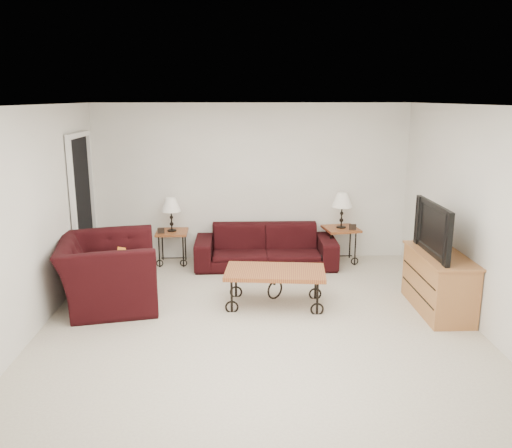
{
  "coord_description": "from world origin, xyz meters",
  "views": [
    {
      "loc": [
        -0.23,
        -5.8,
        2.58
      ],
      "look_at": [
        0.0,
        0.7,
        1.0
      ],
      "focal_mm": 36.66,
      "sensor_mm": 36.0,
      "label": 1
    }
  ],
  "objects_px": {
    "lamp_right": "(342,210)",
    "armchair": "(109,272)",
    "side_table_left": "(173,247)",
    "tv_stand": "(438,282)",
    "side_table_right": "(340,245)",
    "backpack": "(322,255)",
    "television": "(441,229)",
    "lamp_left": "(171,215)",
    "coffee_table": "(275,288)",
    "sofa": "(266,246)"
  },
  "relations": [
    {
      "from": "sofa",
      "to": "coffee_table",
      "type": "distance_m",
      "value": 1.6
    },
    {
      "from": "side_table_left",
      "to": "sofa",
      "type": "bearing_deg",
      "value": -6.99
    },
    {
      "from": "sofa",
      "to": "side_table_right",
      "type": "relative_size",
      "value": 3.86
    },
    {
      "from": "television",
      "to": "lamp_left",
      "type": "bearing_deg",
      "value": -119.97
    },
    {
      "from": "lamp_right",
      "to": "armchair",
      "type": "distance_m",
      "value": 3.7
    },
    {
      "from": "lamp_left",
      "to": "coffee_table",
      "type": "xyz_separation_m",
      "value": [
        1.5,
        -1.77,
        -0.56
      ]
    },
    {
      "from": "lamp_right",
      "to": "armchair",
      "type": "xyz_separation_m",
      "value": [
        -3.28,
        -1.66,
        -0.41
      ]
    },
    {
      "from": "side_table_left",
      "to": "armchair",
      "type": "xyz_separation_m",
      "value": [
        -0.6,
        -1.66,
        0.17
      ]
    },
    {
      "from": "lamp_right",
      "to": "coffee_table",
      "type": "xyz_separation_m",
      "value": [
        -1.18,
        -1.77,
        -0.61
      ]
    },
    {
      "from": "lamp_left",
      "to": "side_table_right",
      "type": "bearing_deg",
      "value": 0.0
    },
    {
      "from": "side_table_left",
      "to": "coffee_table",
      "type": "relative_size",
      "value": 0.43
    },
    {
      "from": "armchair",
      "to": "side_table_right",
      "type": "bearing_deg",
      "value": -74.46
    },
    {
      "from": "lamp_right",
      "to": "tv_stand",
      "type": "distance_m",
      "value": 2.22
    },
    {
      "from": "sofa",
      "to": "lamp_left",
      "type": "relative_size",
      "value": 4.09
    },
    {
      "from": "side_table_right",
      "to": "lamp_right",
      "type": "distance_m",
      "value": 0.56
    },
    {
      "from": "tv_stand",
      "to": "sofa",
      "type": "bearing_deg",
      "value": 138.07
    },
    {
      "from": "side_table_left",
      "to": "coffee_table",
      "type": "distance_m",
      "value": 2.33
    },
    {
      "from": "side_table_left",
      "to": "lamp_right",
      "type": "distance_m",
      "value": 2.74
    },
    {
      "from": "side_table_right",
      "to": "lamp_left",
      "type": "xyz_separation_m",
      "value": [
        -2.68,
        0.0,
        0.52
      ]
    },
    {
      "from": "side_table_right",
      "to": "tv_stand",
      "type": "relative_size",
      "value": 0.46
    },
    {
      "from": "sofa",
      "to": "coffee_table",
      "type": "xyz_separation_m",
      "value": [
        0.04,
        -1.59,
        -0.08
      ]
    },
    {
      "from": "lamp_left",
      "to": "television",
      "type": "distance_m",
      "value": 4.03
    },
    {
      "from": "armchair",
      "to": "television",
      "type": "relative_size",
      "value": 1.22
    },
    {
      "from": "television",
      "to": "side_table_left",
      "type": "bearing_deg",
      "value": -119.97
    },
    {
      "from": "backpack",
      "to": "tv_stand",
      "type": "bearing_deg",
      "value": -34.68
    },
    {
      "from": "coffee_table",
      "to": "side_table_right",
      "type": "bearing_deg",
      "value": 56.45
    },
    {
      "from": "sofa",
      "to": "tv_stand",
      "type": "distance_m",
      "value": 2.74
    },
    {
      "from": "coffee_table",
      "to": "backpack",
      "type": "bearing_deg",
      "value": 59.86
    },
    {
      "from": "side_table_left",
      "to": "tv_stand",
      "type": "relative_size",
      "value": 0.44
    },
    {
      "from": "side_table_right",
      "to": "sofa",
      "type": "bearing_deg",
      "value": -171.56
    },
    {
      "from": "lamp_left",
      "to": "coffee_table",
      "type": "relative_size",
      "value": 0.43
    },
    {
      "from": "side_table_right",
      "to": "lamp_left",
      "type": "height_order",
      "value": "lamp_left"
    },
    {
      "from": "backpack",
      "to": "armchair",
      "type": "bearing_deg",
      "value": -136.44
    },
    {
      "from": "side_table_left",
      "to": "tv_stand",
      "type": "bearing_deg",
      "value": -29.83
    },
    {
      "from": "lamp_right",
      "to": "side_table_right",
      "type": "bearing_deg",
      "value": 0.0
    },
    {
      "from": "armchair",
      "to": "side_table_left",
      "type": "bearing_deg",
      "value": -31.24
    },
    {
      "from": "coffee_table",
      "to": "armchair",
      "type": "xyz_separation_m",
      "value": [
        -2.11,
        0.11,
        0.2
      ]
    },
    {
      "from": "television",
      "to": "backpack",
      "type": "distance_m",
      "value": 2.17
    },
    {
      "from": "side_table_left",
      "to": "lamp_left",
      "type": "xyz_separation_m",
      "value": [
        0.0,
        0.0,
        0.53
      ]
    },
    {
      "from": "lamp_right",
      "to": "backpack",
      "type": "relative_size",
      "value": 1.26
    },
    {
      "from": "side_table_right",
      "to": "backpack",
      "type": "relative_size",
      "value": 1.26
    },
    {
      "from": "side_table_right",
      "to": "backpack",
      "type": "distance_m",
      "value": 0.51
    },
    {
      "from": "armchair",
      "to": "television",
      "type": "height_order",
      "value": "television"
    },
    {
      "from": "side_table_right",
      "to": "armchair",
      "type": "xyz_separation_m",
      "value": [
        -3.28,
        -1.66,
        0.15
      ]
    },
    {
      "from": "lamp_left",
      "to": "television",
      "type": "bearing_deg",
      "value": -29.97
    },
    {
      "from": "armchair",
      "to": "backpack",
      "type": "height_order",
      "value": "armchair"
    },
    {
      "from": "side_table_right",
      "to": "tv_stand",
      "type": "bearing_deg",
      "value": -67.72
    },
    {
      "from": "sofa",
      "to": "television",
      "type": "distance_m",
      "value": 2.82
    },
    {
      "from": "tv_stand",
      "to": "backpack",
      "type": "height_order",
      "value": "tv_stand"
    },
    {
      "from": "side_table_right",
      "to": "lamp_right",
      "type": "relative_size",
      "value": 1.0
    }
  ]
}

